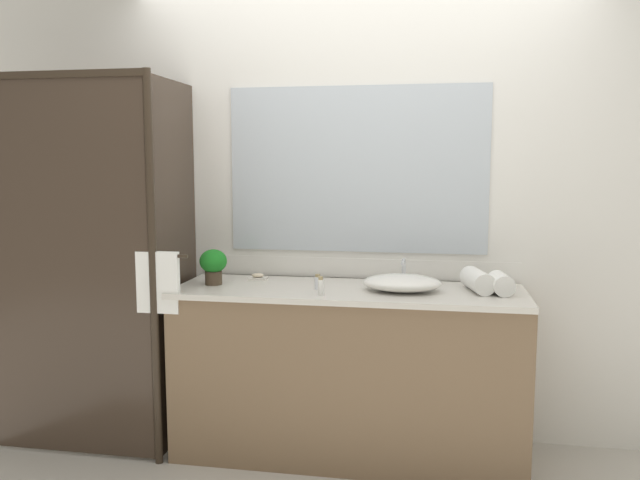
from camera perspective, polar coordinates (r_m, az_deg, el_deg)
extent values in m
plane|color=#B7B2A8|center=(3.59, 2.49, -18.61)|extent=(8.00, 8.00, 0.00)
cube|color=silver|center=(3.59, 3.34, 2.99)|extent=(4.40, 0.05, 2.60)
cube|color=silver|center=(3.60, 3.24, -2.53)|extent=(1.80, 0.01, 0.11)
cube|color=silver|center=(3.55, 3.30, 6.31)|extent=(1.43, 0.01, 0.92)
cube|color=brown|center=(3.43, 2.55, -11.97)|extent=(1.80, 0.56, 0.87)
cube|color=beige|center=(3.30, 2.57, -4.62)|extent=(1.80, 0.58, 0.03)
cylinder|color=#2D2319|center=(3.29, -14.73, -2.86)|extent=(0.04, 0.04, 2.00)
cube|color=#2D2319|center=(3.51, -22.88, 13.50)|extent=(1.00, 0.04, 0.04)
cube|color=#382B21|center=(3.53, -22.12, -2.49)|extent=(0.96, 0.01, 1.96)
cube|color=#382B21|center=(3.55, -12.80, -2.10)|extent=(0.01, 0.57, 1.96)
cylinder|color=#2D2319|center=(3.28, -14.38, -1.36)|extent=(0.32, 0.02, 0.02)
cube|color=white|center=(3.30, -14.31, -3.70)|extent=(0.22, 0.04, 0.31)
ellipsoid|color=white|center=(3.25, 7.36, -3.83)|extent=(0.40, 0.29, 0.08)
cube|color=silver|center=(3.43, 7.49, -3.83)|extent=(0.17, 0.04, 0.02)
cylinder|color=silver|center=(3.42, 7.51, -2.75)|extent=(0.02, 0.02, 0.11)
cylinder|color=silver|center=(3.35, 7.48, -1.97)|extent=(0.02, 0.13, 0.02)
cylinder|color=silver|center=(3.43, 6.50, -3.33)|extent=(0.02, 0.02, 0.04)
cylinder|color=silver|center=(3.42, 8.51, -3.38)|extent=(0.02, 0.02, 0.04)
cylinder|color=#473828|center=(3.45, -9.51, -3.35)|extent=(0.09, 0.09, 0.07)
ellipsoid|color=#1B741F|center=(3.43, -9.54, -1.88)|extent=(0.15, 0.15, 0.13)
cube|color=silver|center=(3.56, -5.59, -3.45)|extent=(0.10, 0.07, 0.01)
ellipsoid|color=beige|center=(3.56, -5.59, -3.16)|extent=(0.07, 0.04, 0.02)
cylinder|color=silver|center=(3.27, -0.20, -3.88)|extent=(0.03, 0.03, 0.06)
cylinder|color=#9E895B|center=(3.27, -0.20, -3.21)|extent=(0.03, 0.03, 0.01)
cylinder|color=white|center=(3.12, 0.06, -4.29)|extent=(0.03, 0.03, 0.08)
cylinder|color=#9E895B|center=(3.11, 0.06, -3.43)|extent=(0.02, 0.02, 0.02)
cylinder|color=white|center=(3.28, 15.89, -3.78)|extent=(0.13, 0.19, 0.10)
cylinder|color=white|center=(3.32, 13.91, -3.54)|extent=(0.17, 0.28, 0.11)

